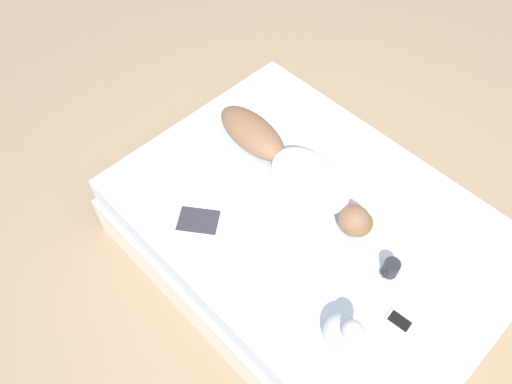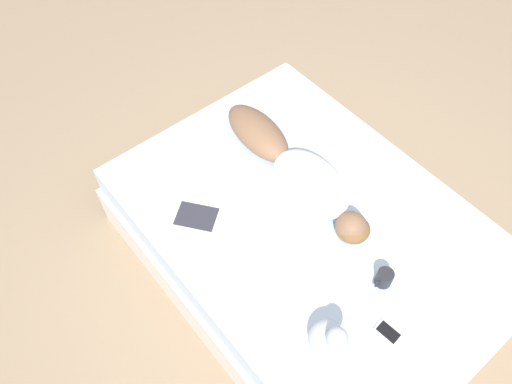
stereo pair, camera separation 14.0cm
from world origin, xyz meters
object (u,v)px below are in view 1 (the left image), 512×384
Objects in this scene: person at (295,168)px; cell_phone at (399,321)px; open_magazine at (203,203)px; coffee_mug at (391,268)px.

person reaches higher than cell_phone.
coffee_mug is (-0.42, 1.03, 0.05)m from open_magazine.
open_magazine is 4.34× the size of cell_phone.
open_magazine is 1.11m from coffee_mug.
person is 1.03m from cell_phone.
coffee_mug is (0.10, 0.78, -0.05)m from person.
person is at bearing -111.52° from cell_phone.
person is 10.68× the size of coffee_mug.
person is at bearing -96.94° from coffee_mug.
person is at bearing 117.26° from open_magazine.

